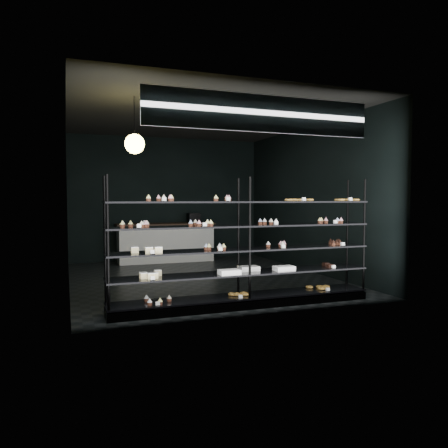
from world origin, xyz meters
The scene contains 5 objects.
room centered at (0.00, 0.00, 1.60)m, with size 5.01×6.01×3.20m.
display_shelf centered at (-0.09, -2.45, 0.63)m, with size 4.00×0.50×1.91m.
signage centered at (0.00, -2.93, 2.75)m, with size 3.30×0.05×0.50m.
pendant_lamp centered at (-1.51, -1.49, 2.45)m, with size 0.31×0.31×0.88m.
service_counter centered at (-0.15, 2.50, 0.50)m, with size 2.47×0.65×1.23m.
Camera 1 is at (-2.54, -8.38, 1.59)m, focal length 35.00 mm.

